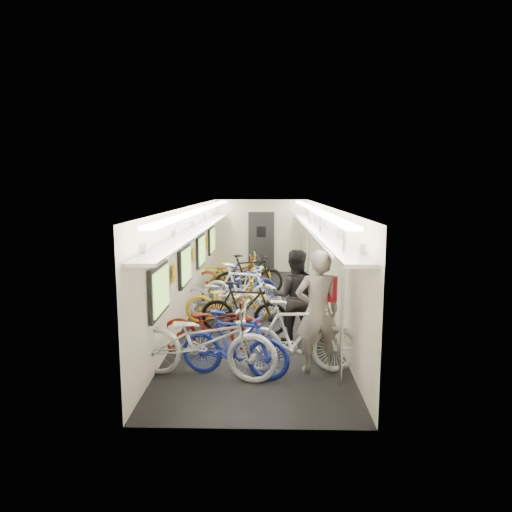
# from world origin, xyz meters

# --- Properties ---
(train_car_shell) EXTENTS (10.00, 10.00, 10.00)m
(train_car_shell) POSITION_xyz_m (-0.36, 0.71, 1.66)
(train_car_shell) COLOR black
(train_car_shell) RESTS_ON ground
(bicycle_0) EXTENTS (2.31, 1.15, 1.16)m
(bicycle_0) POSITION_xyz_m (-0.72, -3.58, 0.58)
(bicycle_0) COLOR silver
(bicycle_0) RESTS_ON ground
(bicycle_1) EXTENTS (1.75, 0.87, 1.01)m
(bicycle_1) POSITION_xyz_m (-0.29, -3.52, 0.51)
(bicycle_1) COLOR #1A29A1
(bicycle_1) RESTS_ON ground
(bicycle_2) EXTENTS (1.82, 0.76, 0.93)m
(bicycle_2) POSITION_xyz_m (-0.72, -2.46, 0.47)
(bicycle_2) COLOR maroon
(bicycle_2) RESTS_ON ground
(bicycle_3) EXTENTS (1.76, 0.75, 1.03)m
(bicycle_3) POSITION_xyz_m (-0.24, -1.52, 0.51)
(bicycle_3) COLOR black
(bicycle_3) RESTS_ON ground
(bicycle_4) EXTENTS (1.85, 0.90, 0.93)m
(bicycle_4) POSITION_xyz_m (-0.61, -0.74, 0.47)
(bicycle_4) COLOR gold
(bicycle_4) RESTS_ON ground
(bicycle_5) EXTENTS (1.94, 1.10, 1.12)m
(bicycle_5) POSITION_xyz_m (-0.37, -0.09, 0.56)
(bicycle_5) COLOR white
(bicycle_5) RESTS_ON ground
(bicycle_6) EXTENTS (2.00, 1.37, 0.99)m
(bicycle_6) POSITION_xyz_m (-0.75, -0.51, 0.50)
(bicycle_6) COLOR #A8A7AB
(bicycle_6) RESTS_ON ground
(bicycle_7) EXTENTS (1.66, 1.05, 0.97)m
(bicycle_7) POSITION_xyz_m (-0.33, 0.69, 0.49)
(bicycle_7) COLOR #1C2EAC
(bicycle_7) RESTS_ON ground
(bicycle_8) EXTENTS (2.04, 0.99, 1.03)m
(bicycle_8) POSITION_xyz_m (-0.73, 1.69, 0.51)
(bicycle_8) COLOR maroon
(bicycle_8) RESTS_ON ground
(bicycle_9) EXTENTS (1.94, 1.17, 1.13)m
(bicycle_9) POSITION_xyz_m (-0.26, 1.41, 0.56)
(bicycle_9) COLOR black
(bicycle_9) RESTS_ON ground
(bicycle_10) EXTENTS (2.00, 0.84, 1.03)m
(bicycle_10) POSITION_xyz_m (-0.66, 2.35, 0.51)
(bicycle_10) COLOR #C9D413
(bicycle_10) RESTS_ON ground
(bicycle_11) EXTENTS (1.93, 0.64, 1.14)m
(bicycle_11) POSITION_xyz_m (0.66, -3.34, 0.57)
(bicycle_11) COLOR silver
(bicycle_11) RESTS_ON ground
(passenger_near) EXTENTS (0.76, 0.56, 1.89)m
(passenger_near) POSITION_xyz_m (0.97, -3.27, 0.95)
(passenger_near) COLOR gray
(passenger_near) RESTS_ON ground
(passenger_mid) EXTENTS (0.86, 0.69, 1.71)m
(passenger_mid) POSITION_xyz_m (0.70, -1.91, 0.85)
(passenger_mid) COLOR black
(passenger_mid) RESTS_ON ground
(backpack) EXTENTS (0.29, 0.20, 0.38)m
(backpack) POSITION_xyz_m (1.13, -3.18, 1.28)
(backpack) COLOR #A5101C
(backpack) RESTS_ON passenger_near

